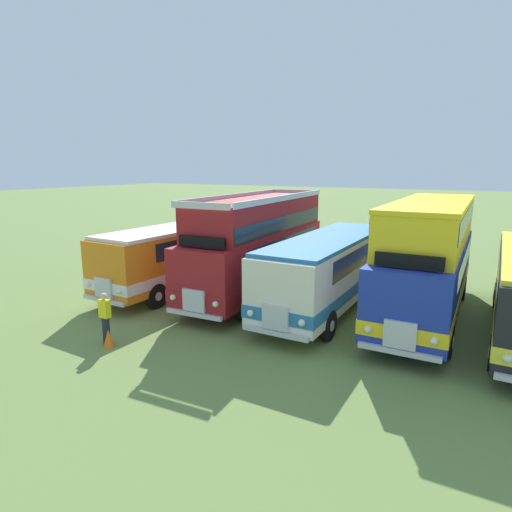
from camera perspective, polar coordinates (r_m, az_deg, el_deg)
ground_plane at (r=18.44m, az=9.89°, el=-6.50°), size 200.00×200.00×0.00m
bus_first_in_row at (r=21.12m, az=-9.00°, el=0.79°), size 2.93×10.29×2.99m
bus_second_in_row at (r=19.56m, az=0.41°, el=1.86°), size 3.06×10.60×4.52m
bus_third_in_row at (r=17.68m, az=9.75°, el=-1.40°), size 2.68×9.72×2.99m
bus_fourth_in_row at (r=17.50m, az=21.91°, el=0.18°), size 2.67×10.27×4.49m
cone_near_end at (r=14.92m, az=-18.98°, el=-10.28°), size 0.36×0.36×0.58m
marshal_person at (r=15.01m, az=-19.39°, el=-7.74°), size 0.36×0.24×1.73m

